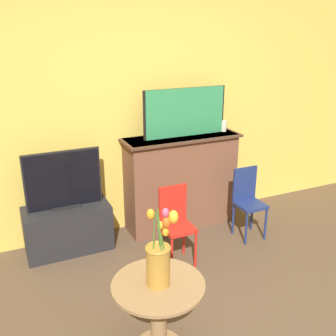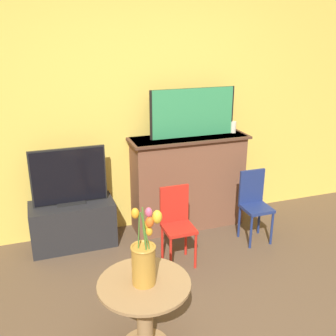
{
  "view_description": "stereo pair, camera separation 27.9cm",
  "coord_description": "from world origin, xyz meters",
  "px_view_note": "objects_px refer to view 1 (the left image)",
  "views": [
    {
      "loc": [
        -1.28,
        -1.5,
        2.02
      ],
      "look_at": [
        -0.04,
        1.25,
        0.93
      ],
      "focal_mm": 42.0,
      "sensor_mm": 36.0,
      "label": 1
    },
    {
      "loc": [
        -1.02,
        -1.6,
        2.02
      ],
      "look_at": [
        -0.04,
        1.25,
        0.93
      ],
      "focal_mm": 42.0,
      "sensor_mm": 36.0,
      "label": 2
    }
  ],
  "objects_px": {
    "chair_red": "(176,220)",
    "chair_blue": "(248,198)",
    "tv_monitor": "(63,181)",
    "vase_tulips": "(159,259)",
    "painting": "(185,112)"
  },
  "relations": [
    {
      "from": "chair_red",
      "to": "tv_monitor",
      "type": "bearing_deg",
      "value": 144.87
    },
    {
      "from": "tv_monitor",
      "to": "chair_red",
      "type": "relative_size",
      "value": 0.97
    },
    {
      "from": "painting",
      "to": "chair_blue",
      "type": "xyz_separation_m",
      "value": [
        0.47,
        -0.49,
        -0.82
      ]
    },
    {
      "from": "vase_tulips",
      "to": "tv_monitor",
      "type": "bearing_deg",
      "value": 101.04
    },
    {
      "from": "painting",
      "to": "chair_red",
      "type": "bearing_deg",
      "value": -122.26
    },
    {
      "from": "chair_red",
      "to": "chair_blue",
      "type": "bearing_deg",
      "value": 8.79
    },
    {
      "from": "painting",
      "to": "tv_monitor",
      "type": "distance_m",
      "value": 1.34
    },
    {
      "from": "painting",
      "to": "tv_monitor",
      "type": "xyz_separation_m",
      "value": [
        -1.24,
        -0.03,
        -0.51
      ]
    },
    {
      "from": "painting",
      "to": "chair_blue",
      "type": "height_order",
      "value": "painting"
    },
    {
      "from": "chair_blue",
      "to": "vase_tulips",
      "type": "relative_size",
      "value": 1.3
    },
    {
      "from": "painting",
      "to": "vase_tulips",
      "type": "height_order",
      "value": "painting"
    },
    {
      "from": "chair_red",
      "to": "painting",
      "type": "bearing_deg",
      "value": 57.74
    },
    {
      "from": "tv_monitor",
      "to": "chair_red",
      "type": "distance_m",
      "value": 1.08
    },
    {
      "from": "chair_red",
      "to": "vase_tulips",
      "type": "relative_size",
      "value": 1.3
    },
    {
      "from": "tv_monitor",
      "to": "chair_red",
      "type": "bearing_deg",
      "value": -35.13
    }
  ]
}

